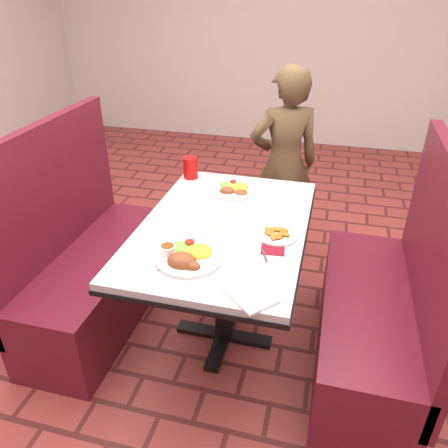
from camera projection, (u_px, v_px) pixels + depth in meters
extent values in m
plane|color=#973831|center=(224.00, 336.00, 2.53)|extent=(7.00, 7.00, 0.00)
cube|color=silver|center=(305.00, 19.00, 4.77)|extent=(6.00, 0.04, 2.80)
cube|color=#BABDBF|center=(224.00, 227.00, 2.16)|extent=(0.80, 1.20, 0.03)
cube|color=black|center=(224.00, 232.00, 2.18)|extent=(0.81, 1.21, 0.02)
cylinder|color=black|center=(224.00, 287.00, 2.35)|extent=(0.10, 0.10, 0.69)
cube|color=black|center=(224.00, 334.00, 2.52)|extent=(0.55, 0.08, 0.03)
cube|color=black|center=(224.00, 334.00, 2.52)|extent=(0.08, 0.55, 0.03)
cube|color=maroon|center=(101.00, 285.00, 2.58)|extent=(0.45, 1.20, 0.45)
cube|color=maroon|center=(53.00, 210.00, 2.39)|extent=(0.06, 1.20, 0.95)
cube|color=maroon|center=(364.00, 330.00, 2.25)|extent=(0.45, 1.20, 0.45)
cube|color=maroon|center=(432.00, 261.00, 1.97)|extent=(0.06, 1.20, 0.95)
imported|color=brown|center=(284.00, 165.00, 3.03)|extent=(0.58, 0.49, 1.35)
cylinder|color=white|center=(189.00, 258.00, 1.88)|extent=(0.29, 0.29, 0.02)
ellipsoid|color=yellow|center=(199.00, 247.00, 1.89)|extent=(0.12, 0.12, 0.05)
ellipsoid|color=#78AC44|center=(181.00, 244.00, 1.93)|extent=(0.12, 0.10, 0.04)
cylinder|color=red|center=(190.00, 242.00, 1.94)|extent=(0.04, 0.04, 0.01)
ellipsoid|color=brown|center=(182.00, 256.00, 1.81)|extent=(0.13, 0.10, 0.07)
ellipsoid|color=brown|center=(192.00, 263.00, 1.79)|extent=(0.07, 0.05, 0.05)
cylinder|color=white|center=(168.00, 250.00, 1.88)|extent=(0.07, 0.07, 0.04)
cylinder|color=brown|center=(167.00, 246.00, 1.87)|extent=(0.06, 0.06, 0.01)
cylinder|color=white|center=(234.00, 191.00, 2.47)|extent=(0.25, 0.25, 0.01)
ellipsoid|color=yellow|center=(240.00, 184.00, 2.48)|extent=(0.10, 0.10, 0.05)
ellipsoid|color=#78AC44|center=(228.00, 183.00, 2.51)|extent=(0.10, 0.08, 0.03)
cylinder|color=red|center=(233.00, 181.00, 2.52)|extent=(0.04, 0.04, 0.01)
ellipsoid|color=brown|center=(241.00, 191.00, 2.42)|extent=(0.07, 0.07, 0.03)
ellipsoid|color=brown|center=(227.00, 188.00, 2.43)|extent=(0.08, 0.06, 0.05)
cylinder|color=white|center=(277.00, 236.00, 2.05)|extent=(0.19, 0.19, 0.01)
cube|color=maroon|center=(273.00, 249.00, 1.96)|extent=(0.11, 0.11, 0.00)
cube|color=silver|center=(264.00, 255.00, 1.91)|extent=(0.05, 0.11, 0.00)
cylinder|color=red|center=(191.00, 168.00, 2.62)|extent=(0.09, 0.09, 0.13)
cube|color=white|center=(250.00, 295.00, 1.67)|extent=(0.24, 0.24, 0.01)
cube|color=silver|center=(195.00, 264.00, 1.84)|extent=(0.03, 0.15, 0.00)
cube|color=silver|center=(171.00, 262.00, 1.85)|extent=(0.09, 0.13, 0.00)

